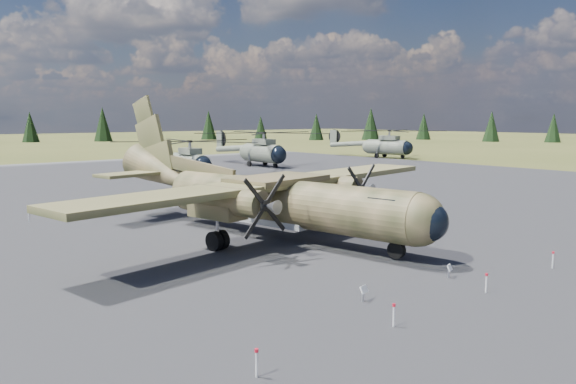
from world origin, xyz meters
TOP-DOWN VIEW (x-y plane):
  - ground at (0.00, 0.00)m, footprint 500.00×500.00m
  - apron at (0.00, 10.00)m, footprint 120.00×120.00m
  - transport_plane at (1.90, 1.55)m, footprint 28.81×25.95m
  - helicopter_near at (15.17, 33.86)m, footprint 19.19×21.99m
  - helicopter_mid at (32.18, 41.57)m, footprint 21.06×24.49m
  - helicopter_far at (60.81, 41.51)m, footprint 23.56×25.29m
  - info_placard_left at (-2.79, -10.98)m, footprint 0.46×0.28m
  - info_placard_right at (2.71, -11.23)m, footprint 0.45×0.30m
  - barrier_fence at (-0.46, -0.08)m, footprint 33.12×29.62m
  - treeline at (-11.04, 4.90)m, footprint 332.47×330.92m

SIDE VIEW (x-z plane):
  - ground at x=0.00m, z-range 0.00..0.00m
  - apron at x=0.00m, z-range -0.02..0.02m
  - info_placard_right at x=2.71m, z-range 0.11..0.76m
  - info_placard_left at x=-2.79m, z-range 0.11..0.79m
  - barrier_fence at x=-0.46m, z-range 0.08..0.93m
  - transport_plane at x=1.90m, z-range -2.02..7.47m
  - helicopter_near at x=15.17m, z-range 0.97..5.61m
  - helicopter_far at x=60.81m, z-range 1.07..6.18m
  - helicopter_mid at x=32.18m, z-range 1.09..6.31m
  - treeline at x=-11.04m, z-range -0.74..10.26m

